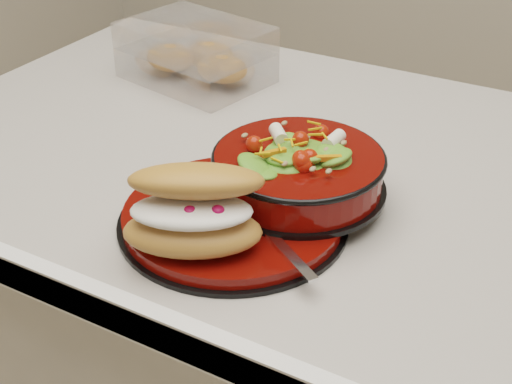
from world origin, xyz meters
The scene contains 5 objects.
dinner_plate centered at (-0.03, -0.19, 0.91)m, with size 0.27×0.27×0.02m.
salad_bowl centered at (0.01, -0.11, 0.95)m, with size 0.22×0.22×0.09m.
croissant centered at (-0.03, -0.26, 0.96)m, with size 0.17×0.16×0.09m.
fork centered at (0.03, -0.21, 0.92)m, with size 0.15×0.11×0.00m.
pastry_box centered at (-0.31, 0.16, 0.94)m, with size 0.26×0.21×0.09m.
Camera 1 is at (0.33, -0.78, 1.38)m, focal length 50.00 mm.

